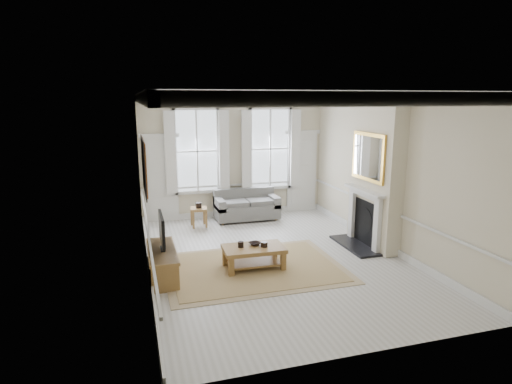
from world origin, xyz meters
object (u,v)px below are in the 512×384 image
object	(u,v)px
tv_stand	(162,263)
sofa	(246,207)
side_table	(199,212)
coffee_table	(254,251)

from	to	relation	value
tv_stand	sofa	bearing A→B (deg)	52.92
side_table	tv_stand	bearing A→B (deg)	-111.07
coffee_table	tv_stand	xyz separation A→B (m)	(-1.77, 0.11, -0.10)
sofa	coffee_table	size ratio (longest dim) A/B	1.42
sofa	tv_stand	bearing A→B (deg)	-127.08
side_table	coffee_table	size ratio (longest dim) A/B	0.41
sofa	coffee_table	world-z (taller)	sofa
side_table	tv_stand	distance (m)	3.26
sofa	side_table	bearing A→B (deg)	-166.14
sofa	tv_stand	size ratio (longest dim) A/B	1.17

